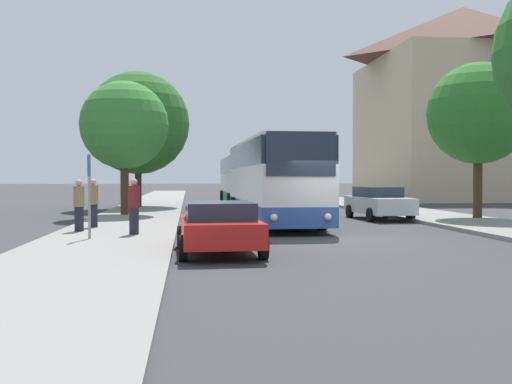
% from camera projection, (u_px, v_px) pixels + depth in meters
% --- Properties ---
extents(ground_plane, '(300.00, 300.00, 0.00)m').
position_uv_depth(ground_plane, '(338.00, 240.00, 18.52)').
color(ground_plane, '#38383A').
rests_on(ground_plane, ground).
extents(sidewalk_left, '(4.00, 120.00, 0.15)m').
position_uv_depth(sidewalk_left, '(107.00, 241.00, 17.74)').
color(sidewalk_left, gray).
rests_on(sidewalk_left, ground_plane).
extents(building_right_background, '(15.17, 15.77, 16.74)m').
position_uv_depth(building_right_background, '(462.00, 103.00, 52.21)').
color(building_right_background, '#C6B28E').
rests_on(building_right_background, ground_plane).
extents(bus_front, '(2.99, 12.03, 3.46)m').
position_uv_depth(bus_front, '(272.00, 180.00, 25.26)').
color(bus_front, '#2D519E').
rests_on(bus_front, ground_plane).
extents(bus_middle, '(2.81, 11.81, 3.26)m').
position_uv_depth(bus_middle, '(244.00, 180.00, 39.13)').
color(bus_middle, '#238942').
rests_on(bus_middle, ground_plane).
extents(parked_car_left_curb, '(2.20, 4.16, 1.33)m').
position_uv_depth(parked_car_left_curb, '(219.00, 226.00, 15.26)').
color(parked_car_left_curb, red).
rests_on(parked_car_left_curb, ground_plane).
extents(parked_car_right_near, '(2.25, 4.63, 1.50)m').
position_uv_depth(parked_car_right_near, '(378.00, 202.00, 27.56)').
color(parked_car_right_near, silver).
rests_on(parked_car_right_near, ground_plane).
extents(parked_car_right_far, '(2.25, 4.36, 1.51)m').
position_uv_depth(parked_car_right_far, '(306.00, 193.00, 44.23)').
color(parked_car_right_far, '#233D9E').
rests_on(parked_car_right_far, ground_plane).
extents(bus_stop_sign, '(0.08, 0.45, 2.49)m').
position_uv_depth(bus_stop_sign, '(89.00, 186.00, 17.54)').
color(bus_stop_sign, gray).
rests_on(bus_stop_sign, sidewalk_left).
extents(pedestrian_waiting_near, '(0.36, 0.36, 1.77)m').
position_uv_depth(pedestrian_waiting_near, '(134.00, 206.00, 18.86)').
color(pedestrian_waiting_near, '#23232D').
rests_on(pedestrian_waiting_near, sidewalk_left).
extents(pedestrian_waiting_far, '(0.36, 0.36, 1.73)m').
position_uv_depth(pedestrian_waiting_far, '(79.00, 205.00, 19.96)').
color(pedestrian_waiting_far, '#23232D').
rests_on(pedestrian_waiting_far, sidewalk_left).
extents(pedestrian_walking_back, '(0.36, 0.36, 1.74)m').
position_uv_depth(pedestrian_walking_back, '(93.00, 203.00, 21.55)').
color(pedestrian_walking_back, '#23232D').
rests_on(pedestrian_walking_back, sidewalk_left).
extents(tree_left_near, '(6.23, 6.23, 8.20)m').
position_uv_depth(tree_left_near, '(138.00, 123.00, 36.37)').
color(tree_left_near, '#47331E').
rests_on(tree_left_near, sidewalk_left).
extents(tree_left_far, '(4.23, 4.23, 6.43)m').
position_uv_depth(tree_left_far, '(124.00, 125.00, 28.76)').
color(tree_left_far, '#47331E').
rests_on(tree_left_far, sidewalk_left).
extents(tree_right_near, '(4.50, 4.50, 6.88)m').
position_uv_depth(tree_right_near, '(478.00, 114.00, 26.50)').
color(tree_right_near, '#47331E').
rests_on(tree_right_near, sidewalk_right).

